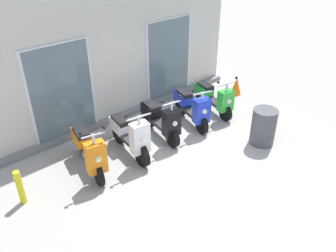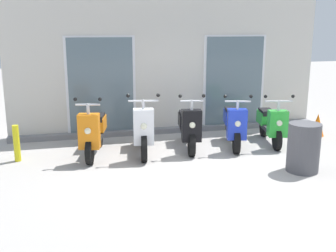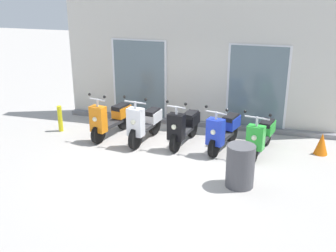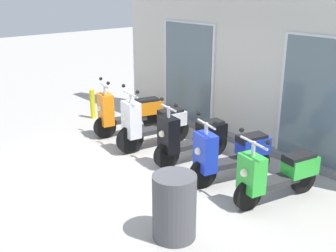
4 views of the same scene
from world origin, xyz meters
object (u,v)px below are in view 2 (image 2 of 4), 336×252
scooter_orange (94,132)px  scooter_blue (234,125)px  scooter_black (188,127)px  trash_bin (304,148)px  scooter_white (143,130)px  scooter_green (271,123)px  traffic_cone (318,125)px  curb_bollard (17,143)px

scooter_orange → scooter_blue: bearing=-1.1°
scooter_black → trash_bin: (1.57, -1.78, -0.04)m
scooter_white → scooter_black: scooter_white is taller
scooter_green → trash_bin: 1.79m
traffic_cone → curb_bollard: (-6.61, -0.30, 0.09)m
traffic_cone → scooter_black: bearing=-174.8°
scooter_green → traffic_cone: bearing=12.6°
scooter_orange → scooter_white: bearing=-6.2°
scooter_green → curb_bollard: (-5.24, 0.01, -0.10)m
scooter_white → traffic_cone: size_ratio=3.07×
scooter_blue → scooter_green: bearing=2.9°
scooter_orange → scooter_black: scooter_orange is taller
scooter_black → curb_bollard: bearing=-179.9°
traffic_cone → trash_bin: (-1.65, -2.07, 0.17)m
scooter_white → traffic_cone: scooter_white is taller
scooter_orange → scooter_black: bearing=0.0°
scooter_black → scooter_blue: size_ratio=1.04×
scooter_blue → traffic_cone: size_ratio=2.86×
scooter_orange → traffic_cone: (5.16, 0.29, -0.23)m
curb_bollard → scooter_black: bearing=0.1°
scooter_orange → scooter_black: size_ratio=1.02×
scooter_orange → scooter_white: scooter_white is taller
scooter_blue → scooter_green: scooter_blue is taller
scooter_white → scooter_green: size_ratio=1.05×
scooter_black → scooter_blue: 0.98m
scooter_white → scooter_black: 0.98m
scooter_green → trash_bin: scooter_green is taller
scooter_orange → traffic_cone: scooter_orange is taller
scooter_green → scooter_blue: bearing=-177.1°
scooter_green → traffic_cone: (1.36, 0.31, -0.19)m
scooter_white → scooter_blue: scooter_white is taller
scooter_black → scooter_green: 1.86m
scooter_blue → traffic_cone: 2.29m
scooter_green → curb_bollard: 5.24m
scooter_orange → trash_bin: (3.51, -1.78, -0.06)m
scooter_green → scooter_black: bearing=179.6°
scooter_white → trash_bin: 3.05m
scooter_white → scooter_black: (0.98, 0.11, -0.02)m
scooter_blue → traffic_cone: scooter_blue is taller
scooter_orange → scooter_blue: (2.91, -0.06, -0.01)m
scooter_white → curb_bollard: (-2.40, 0.10, -0.14)m
traffic_cone → trash_bin: bearing=-128.6°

